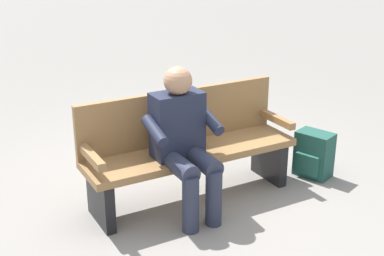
# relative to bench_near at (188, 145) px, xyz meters

# --- Properties ---
(ground_plane) EXTENTS (40.00, 40.00, 0.00)m
(ground_plane) POSITION_rel_bench_near_xyz_m (-0.00, 0.07, -0.46)
(ground_plane) COLOR gray
(bench_near) EXTENTS (1.80, 0.50, 0.90)m
(bench_near) POSITION_rel_bench_near_xyz_m (0.00, 0.00, 0.00)
(bench_near) COLOR olive
(bench_near) RESTS_ON ground
(person_seated) EXTENTS (0.57, 0.58, 1.18)m
(person_seated) POSITION_rel_bench_near_xyz_m (0.16, 0.23, 0.17)
(person_seated) COLOR #1E2338
(person_seated) RESTS_ON ground
(backpack) EXTENTS (0.33, 0.37, 0.42)m
(backpack) POSITION_rel_bench_near_xyz_m (-1.19, 0.21, -0.25)
(backpack) COLOR #1E4C42
(backpack) RESTS_ON ground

